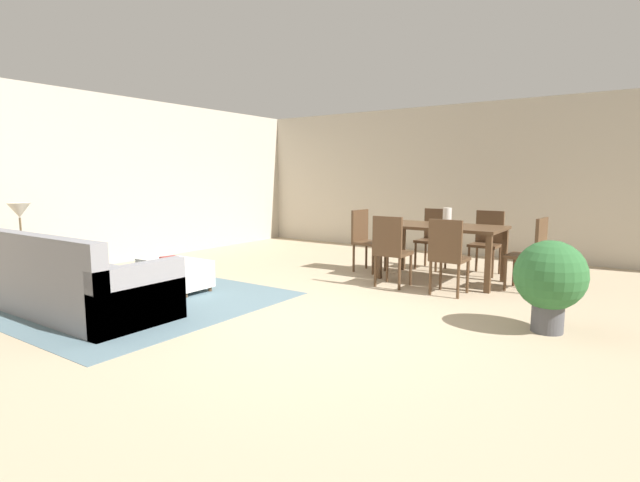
{
  "coord_description": "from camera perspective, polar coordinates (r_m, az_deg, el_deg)",
  "views": [
    {
      "loc": [
        2.72,
        -3.72,
        1.42
      ],
      "look_at": [
        -0.66,
        1.17,
        0.62
      ],
      "focal_mm": 27.08,
      "sensor_mm": 36.0,
      "label": 1
    }
  ],
  "objects": [
    {
      "name": "ground_plane",
      "position": [
        4.83,
        -1.49,
        -9.45
      ],
      "size": [
        10.8,
        10.8,
        0.0
      ],
      "primitive_type": "plane",
      "color": "tan"
    },
    {
      "name": "wall_back",
      "position": [
        9.14,
        17.44,
        6.88
      ],
      "size": [
        9.0,
        0.12,
        2.7
      ],
      "primitive_type": "cube",
      "color": "#BCB2A0",
      "rests_on": "ground_plane"
    },
    {
      "name": "wall_left",
      "position": [
        8.37,
        -25.22,
        6.47
      ],
      "size": [
        0.12,
        11.0,
        2.7
      ],
      "primitive_type": "cube",
      "color": "#BCB2A0",
      "rests_on": "ground_plane"
    },
    {
      "name": "area_rug",
      "position": [
        6.04,
        -21.31,
        -6.43
      ],
      "size": [
        3.0,
        2.8,
        0.01
      ],
      "primitive_type": "cube",
      "color": "slate",
      "rests_on": "ground_plane"
    },
    {
      "name": "couch",
      "position": [
        5.67,
        -27.07,
        -4.73
      ],
      "size": [
        2.23,
        0.97,
        0.86
      ],
      "color": "gray",
      "rests_on": "ground_plane"
    },
    {
      "name": "ottoman_table",
      "position": [
        6.32,
        -16.78,
        -3.57
      ],
      "size": [
        0.94,
        0.48,
        0.39
      ],
      "color": "silver",
      "rests_on": "ground_plane"
    },
    {
      "name": "side_table",
      "position": [
        6.96,
        -31.68,
        -1.47
      ],
      "size": [
        0.4,
        0.4,
        0.57
      ],
      "color": "brown",
      "rests_on": "ground_plane"
    },
    {
      "name": "table_lamp",
      "position": [
        6.9,
        -31.99,
        2.9
      ],
      "size": [
        0.26,
        0.26,
        0.53
      ],
      "color": "brown",
      "rests_on": "side_table"
    },
    {
      "name": "dining_table",
      "position": [
        6.76,
        14.15,
        1.03
      ],
      "size": [
        1.61,
        0.89,
        0.76
      ],
      "color": "#513823",
      "rests_on": "ground_plane"
    },
    {
      "name": "dining_chair_near_left",
      "position": [
        6.22,
        8.35,
        -0.73
      ],
      "size": [
        0.4,
        0.4,
        0.92
      ],
      "color": "#513823",
      "rests_on": "ground_plane"
    },
    {
      "name": "dining_chair_near_right",
      "position": [
        5.93,
        14.83,
        -1.33
      ],
      "size": [
        0.4,
        0.4,
        0.92
      ],
      "color": "#513823",
      "rests_on": "ground_plane"
    },
    {
      "name": "dining_chair_far_left",
      "position": [
        7.65,
        13.27,
        0.71
      ],
      "size": [
        0.43,
        0.43,
        0.92
      ],
      "color": "#513823",
      "rests_on": "ground_plane"
    },
    {
      "name": "dining_chair_far_right",
      "position": [
        7.42,
        19.15,
        0.28
      ],
      "size": [
        0.41,
        0.41,
        0.92
      ],
      "color": "#513823",
      "rests_on": "ground_plane"
    },
    {
      "name": "dining_chair_head_east",
      "position": [
        6.48,
        23.78,
        -0.98
      ],
      "size": [
        0.43,
        0.43,
        0.92
      ],
      "color": "#513823",
      "rests_on": "ground_plane"
    },
    {
      "name": "dining_chair_head_west",
      "position": [
        7.26,
        5.34,
        0.52
      ],
      "size": [
        0.43,
        0.43,
        0.92
      ],
      "color": "#513823",
      "rests_on": "ground_plane"
    },
    {
      "name": "vase_centerpiece",
      "position": [
        6.76,
        14.79,
        2.82
      ],
      "size": [
        0.12,
        0.12,
        0.24
      ],
      "primitive_type": "cylinder",
      "color": "silver",
      "rests_on": "dining_table"
    },
    {
      "name": "book_on_ottoman",
      "position": [
        6.3,
        -17.19,
        -1.96
      ],
      "size": [
        0.3,
        0.26,
        0.03
      ],
      "primitive_type": "cube",
      "rotation": [
        0.0,
        0.0,
        -0.24
      ],
      "color": "maroon",
      "rests_on": "ottoman_table"
    },
    {
      "name": "potted_plant",
      "position": [
        4.85,
        25.54,
        -4.0
      ],
      "size": [
        0.64,
        0.64,
        0.85
      ],
      "color": "#4C4C51",
      "rests_on": "ground_plane"
    }
  ]
}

